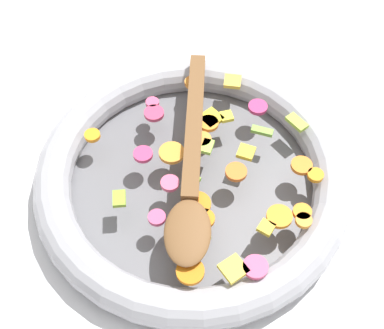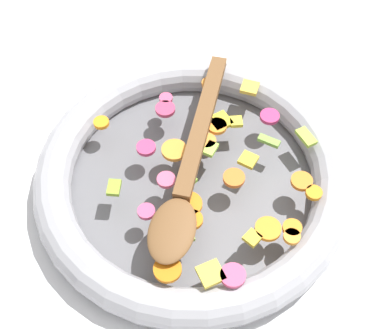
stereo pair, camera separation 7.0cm
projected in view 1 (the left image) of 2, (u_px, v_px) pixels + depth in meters
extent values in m
plane|color=silver|center=(192.00, 185.00, 0.74)|extent=(4.00, 4.00, 0.00)
cylinder|color=slate|center=(192.00, 183.00, 0.73)|extent=(0.37, 0.37, 0.01)
torus|color=#9E9EA5|center=(192.00, 175.00, 0.72)|extent=(0.42, 0.42, 0.05)
cylinder|color=orange|center=(197.00, 204.00, 0.66)|extent=(0.04, 0.04, 0.01)
cylinder|color=orange|center=(302.00, 166.00, 0.69)|extent=(0.04, 0.04, 0.01)
cylinder|color=orange|center=(206.00, 123.00, 0.74)|extent=(0.04, 0.04, 0.01)
cylinder|color=orange|center=(302.00, 212.00, 0.65)|extent=(0.02, 0.02, 0.01)
cylinder|color=orange|center=(94.00, 133.00, 0.73)|extent=(0.02, 0.02, 0.01)
cylinder|color=orange|center=(204.00, 219.00, 0.65)|extent=(0.04, 0.04, 0.01)
cylinder|color=orange|center=(236.00, 172.00, 0.69)|extent=(0.03, 0.03, 0.01)
cylinder|color=orange|center=(172.00, 153.00, 0.71)|extent=(0.05, 0.05, 0.01)
cylinder|color=orange|center=(279.00, 216.00, 0.65)|extent=(0.05, 0.05, 0.01)
cylinder|color=orange|center=(193.00, 83.00, 0.78)|extent=(0.03, 0.03, 0.01)
cylinder|color=orange|center=(315.00, 175.00, 0.68)|extent=(0.03, 0.03, 0.01)
cylinder|color=orange|center=(190.00, 271.00, 0.61)|extent=(0.04, 0.04, 0.01)
cylinder|color=orange|center=(304.00, 221.00, 0.65)|extent=(0.03, 0.03, 0.01)
cylinder|color=orange|center=(201.00, 139.00, 0.72)|extent=(0.03, 0.03, 0.01)
cube|color=#A7DC50|center=(207.00, 147.00, 0.71)|extent=(0.02, 0.02, 0.01)
cube|color=#7FB544|center=(262.00, 131.00, 0.73)|extent=(0.01, 0.03, 0.01)
cube|color=#8BAF32|center=(119.00, 199.00, 0.66)|extent=(0.03, 0.02, 0.01)
cube|color=#A8CF42|center=(297.00, 122.00, 0.74)|extent=(0.03, 0.03, 0.01)
cube|color=#ABD050|center=(202.00, 238.00, 0.63)|extent=(0.02, 0.02, 0.01)
cube|color=#87C33A|center=(191.00, 185.00, 0.68)|extent=(0.03, 0.02, 0.01)
cylinder|color=#C8346C|center=(258.00, 107.00, 0.75)|extent=(0.04, 0.04, 0.01)
cylinder|color=#E2577B|center=(170.00, 183.00, 0.68)|extent=(0.03, 0.03, 0.01)
cylinder|color=#D64874|center=(255.00, 267.00, 0.61)|extent=(0.04, 0.04, 0.01)
cylinder|color=#E74E77|center=(152.00, 103.00, 0.76)|extent=(0.02, 0.02, 0.01)
cylinder|color=#C93D63|center=(154.00, 113.00, 0.75)|extent=(0.04, 0.04, 0.01)
cylinder|color=#D84C7A|center=(157.00, 218.00, 0.65)|extent=(0.03, 0.03, 0.01)
cylinder|color=#D33C6D|center=(143.00, 154.00, 0.70)|extent=(0.03, 0.03, 0.01)
cube|color=gold|center=(266.00, 228.00, 0.64)|extent=(0.02, 0.02, 0.01)
cube|color=yellow|center=(233.00, 81.00, 0.78)|extent=(0.03, 0.03, 0.01)
cube|color=gold|center=(246.00, 152.00, 0.71)|extent=(0.02, 0.02, 0.01)
cube|color=yellow|center=(234.00, 269.00, 0.61)|extent=(0.04, 0.04, 0.01)
cube|color=yellow|center=(226.00, 116.00, 0.74)|extent=(0.02, 0.02, 0.01)
cube|color=yellow|center=(212.00, 118.00, 0.74)|extent=(0.04, 0.04, 0.01)
cube|color=brown|center=(194.00, 122.00, 0.72)|extent=(0.24, 0.09, 0.01)
ellipsoid|color=brown|center=(188.00, 232.00, 0.63)|extent=(0.10, 0.08, 0.01)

